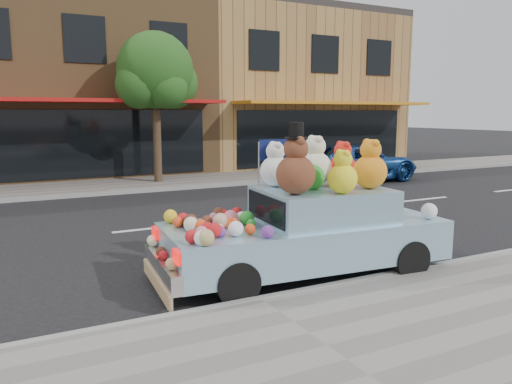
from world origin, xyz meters
TOP-DOWN VIEW (x-y plane):
  - ground at (0.00, 0.00)m, footprint 120.00×120.00m
  - near_sidewalk at (0.00, -6.50)m, footprint 60.00×3.00m
  - far_sidewalk at (0.00, 6.50)m, footprint 60.00×3.00m
  - near_kerb at (0.00, -5.00)m, footprint 60.00×0.12m
  - far_kerb at (0.00, 5.00)m, footprint 60.00×0.12m
  - storefront_mid at (0.00, 11.97)m, footprint 10.00×9.80m
  - storefront_right at (10.00, 11.97)m, footprint 10.00×9.80m
  - street_tree at (2.03, 6.55)m, footprint 3.00×2.70m
  - car_blue at (8.74, 4.03)m, footprint 4.90×2.44m
  - art_car at (1.25, -4.17)m, footprint 4.61×2.10m

SIDE VIEW (x-z plane):
  - ground at x=0.00m, z-range 0.00..0.00m
  - near_sidewalk at x=0.00m, z-range 0.00..0.12m
  - far_sidewalk at x=0.00m, z-range 0.00..0.12m
  - near_kerb at x=0.00m, z-range 0.00..0.13m
  - far_kerb at x=0.00m, z-range 0.00..0.13m
  - car_blue at x=8.74m, z-range 0.00..1.33m
  - art_car at x=1.25m, z-range -0.36..2.01m
  - storefront_mid at x=0.00m, z-range -0.01..7.29m
  - storefront_right at x=10.00m, z-range -0.01..7.29m
  - street_tree at x=2.03m, z-range 1.08..6.30m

